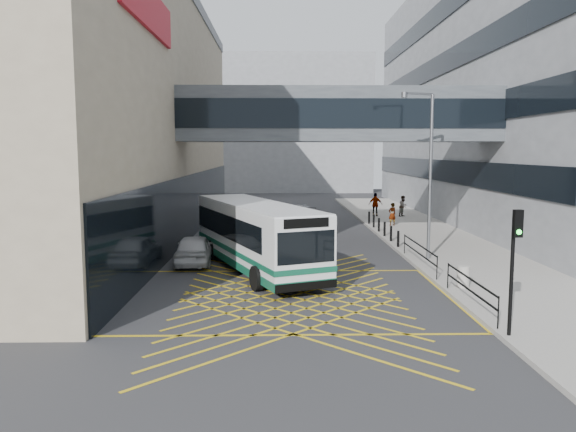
{
  "coord_description": "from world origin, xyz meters",
  "views": [
    {
      "loc": [
        -0.45,
        -20.72,
        5.47
      ],
      "look_at": [
        0.0,
        4.0,
        2.6
      ],
      "focal_mm": 35.0,
      "sensor_mm": 36.0,
      "label": 1
    }
  ],
  "objects": [
    {
      "name": "pavement",
      "position": [
        9.0,
        15.0,
        0.08
      ],
      "size": [
        6.0,
        54.0,
        0.16
      ],
      "primitive_type": "cube",
      "color": "#A29D94",
      "rests_on": "ground"
    },
    {
      "name": "building_far",
      "position": [
        -2.0,
        60.0,
        9.0
      ],
      "size": [
        28.0,
        16.0,
        18.0
      ],
      "primitive_type": "cube",
      "color": "gray",
      "rests_on": "ground"
    },
    {
      "name": "pedestrian_c",
      "position": [
        7.54,
        24.75,
        1.11
      ],
      "size": [
        1.22,
        0.81,
        1.9
      ],
      "primitive_type": "imported",
      "rotation": [
        0.0,
        0.0,
        2.88
      ],
      "color": "gray",
      "rests_on": "pavement"
    },
    {
      "name": "street_lamp",
      "position": [
        6.83,
        6.5,
        4.76
      ],
      "size": [
        1.78,
        0.86,
        8.07
      ],
      "rotation": [
        0.0,
        0.0,
        0.37
      ],
      "color": "slate",
      "rests_on": "pavement"
    },
    {
      "name": "skybridge",
      "position": [
        3.0,
        12.0,
        7.5
      ],
      "size": [
        20.0,
        4.1,
        3.0
      ],
      "color": "#4A4F54",
      "rests_on": "ground"
    },
    {
      "name": "ground",
      "position": [
        0.0,
        0.0,
        0.0
      ],
      "size": [
        120.0,
        120.0,
        0.0
      ],
      "primitive_type": "plane",
      "color": "#333335"
    },
    {
      "name": "bus",
      "position": [
        -1.51,
        4.79,
        1.67
      ],
      "size": [
        6.5,
        11.26,
        3.12
      ],
      "rotation": [
        0.0,
        0.0,
        0.38
      ],
      "color": "white",
      "rests_on": "ground"
    },
    {
      "name": "car_silver",
      "position": [
        1.21,
        23.13,
        0.7
      ],
      "size": [
        2.77,
        4.77,
        1.39
      ],
      "primitive_type": "imported",
      "rotation": [
        0.0,
        0.0,
        3.35
      ],
      "color": "gray",
      "rests_on": "ground"
    },
    {
      "name": "pedestrian_a",
      "position": [
        7.73,
        18.98,
        0.97
      ],
      "size": [
        0.77,
        0.67,
        1.62
      ],
      "primitive_type": "imported",
      "rotation": [
        0.0,
        0.0,
        3.52
      ],
      "color": "gray",
      "rests_on": "pavement"
    },
    {
      "name": "car_dark",
      "position": [
        -0.84,
        11.74,
        0.67
      ],
      "size": [
        3.2,
        4.59,
        1.34
      ],
      "primitive_type": "imported",
      "rotation": [
        0.0,
        0.0,
        2.74
      ],
      "color": "black",
      "rests_on": "ground"
    },
    {
      "name": "litter_bin",
      "position": [
        6.82,
        0.71,
        0.58
      ],
      "size": [
        0.48,
        0.48,
        0.84
      ],
      "primitive_type": "cylinder",
      "color": "#ADA89E",
      "rests_on": "pavement"
    },
    {
      "name": "pedestrian_b",
      "position": [
        9.77,
        24.53,
        1.0
      ],
      "size": [
        0.93,
        0.91,
        1.69
      ],
      "primitive_type": "imported",
      "rotation": [
        0.0,
        0.0,
        0.75
      ],
      "color": "gray",
      "rests_on": "pavement"
    },
    {
      "name": "traffic_light",
      "position": [
        6.26,
        -5.18,
        2.56
      ],
      "size": [
        0.27,
        0.43,
        3.68
      ],
      "rotation": [
        0.0,
        0.0,
        0.1
      ],
      "color": "black",
      "rests_on": "pavement"
    },
    {
      "name": "box_junction",
      "position": [
        0.0,
        0.0,
        0.0
      ],
      "size": [
        12.0,
        9.0,
        0.01
      ],
      "color": "gold",
      "rests_on": "ground"
    },
    {
      "name": "kerb_railings",
      "position": [
        6.15,
        1.78,
        0.88
      ],
      "size": [
        0.05,
        12.54,
        1.0
      ],
      "color": "black",
      "rests_on": "pavement"
    },
    {
      "name": "car_white",
      "position": [
        -4.5,
        6.19,
        0.74
      ],
      "size": [
        2.11,
        4.74,
        1.48
      ],
      "primitive_type": "imported",
      "rotation": [
        0.0,
        0.0,
        3.19
      ],
      "color": "silver",
      "rests_on": "ground"
    },
    {
      "name": "building_whsmith",
      "position": [
        -17.98,
        16.0,
        8.0
      ],
      "size": [
        24.17,
        42.0,
        16.0
      ],
      "color": "tan",
      "rests_on": "ground"
    },
    {
      "name": "bollards",
      "position": [
        6.25,
        15.0,
        0.61
      ],
      "size": [
        0.14,
        10.14,
        0.9
      ],
      "color": "black",
      "rests_on": "pavement"
    }
  ]
}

